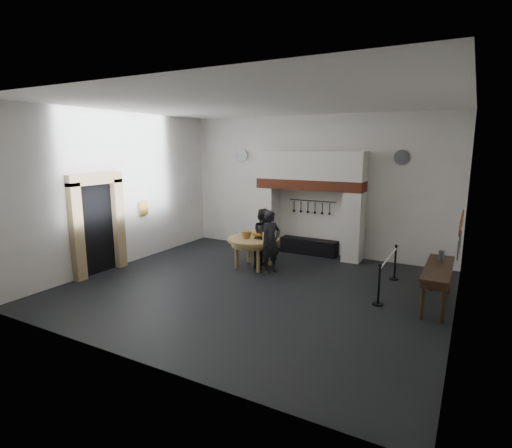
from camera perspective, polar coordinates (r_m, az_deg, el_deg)
The scene contains 39 objects.
floor at distance 10.19m, azimuth -0.18°, elevation -9.13°, with size 9.00×8.00×0.02m, color black.
ceiling at distance 9.61m, azimuth -0.20°, elevation 16.93°, with size 9.00×8.00×0.02m, color silver.
wall_back at distance 13.27m, azimuth 8.23°, elevation 5.47°, with size 9.00×0.02×4.50m, color white.
wall_front at distance 6.49m, azimuth -17.53°, elevation -0.73°, with size 9.00×0.02×4.50m, color white.
wall_left at distance 12.45m, azimuth -18.70°, elevation 4.64°, with size 0.02×8.00×4.50m, color white.
wall_right at distance 8.47m, azimuth 27.54°, elevation 1.19°, with size 0.02×8.00×4.50m, color white.
chimney_pier_left at distance 13.70m, azimuth 1.80°, elevation 0.79°, with size 0.55×0.70×2.15m, color silver.
chimney_pier_right at distance 12.67m, azimuth 13.78°, elevation -0.38°, with size 0.55×0.70×2.15m, color silver.
hearth_brick_band at distance 12.94m, azimuth 7.69°, elevation 5.61°, with size 3.50×0.72×0.32m, color #9E442B.
chimney_hood at distance 12.89m, azimuth 7.76°, elevation 8.31°, with size 3.50×0.70×0.90m, color silver.
iron_range at distance 13.35m, azimuth 7.57°, elevation -3.20°, with size 1.90×0.45×0.50m, color black.
utensil_rail at distance 13.25m, azimuth 8.05°, elevation 3.29°, with size 0.02×0.02×1.60m, color black.
door_recess at distance 11.93m, azimuth -21.82°, elevation -0.70°, with size 0.04×1.10×2.50m, color black.
door_jamb_near at distance 11.43m, azimuth -24.24°, elevation -1.12°, with size 0.22×0.30×2.60m, color tan.
door_jamb_far at distance 12.30m, azimuth -19.07°, elevation 0.06°, with size 0.22×0.30×2.60m, color tan.
door_lintel at distance 11.67m, azimuth -22.03°, elevation 6.00°, with size 0.22×1.70×0.30m, color tan.
wall_plaque at distance 13.04m, azimuth -15.80°, elevation 2.19°, with size 0.05×0.34×0.44m, color gold.
work_table at distance 11.67m, azimuth -0.39°, elevation -2.20°, with size 1.52×1.52×0.07m, color tan.
pumpkin at distance 11.62m, azimuth 0.71°, elevation -1.30°, with size 0.36×0.36×0.31m, color orange.
cheese_block_big at distance 11.36m, azimuth 1.69°, elevation -1.77°, with size 0.22×0.22×0.24m, color #F4EC92.
cheese_block_small at distance 11.63m, azimuth 2.28°, elevation -1.57°, with size 0.18×0.18×0.20m, color #FDE197.
wicker_basket at distance 11.58m, azimuth -1.40°, elevation -1.57°, with size 0.32×0.32×0.22m, color #A6803C.
bread_loaf at distance 11.99m, azimuth 0.01°, elevation -1.35°, with size 0.31×0.18×0.13m, color #A27039.
visitor_near at distance 11.15m, azimuth 2.10°, elevation -2.58°, with size 0.65×0.43×1.78m, color black.
visitor_far at distance 11.67m, azimuth 1.23°, elevation -2.03°, with size 0.85×0.66×1.75m, color black.
side_table at distance 9.75m, azimuth 24.63°, elevation -5.74°, with size 0.55×2.20×0.06m, color #3C2616.
pewter_jug at distance 10.29m, azimuth 24.95°, elevation -4.10°, with size 0.12×0.12×0.22m, color #4E4D52.
copper_pan_a at distance 8.72m, azimuth 27.14°, elevation -0.53°, with size 0.34×0.34×0.03m, color #C6662D.
copper_pan_b at distance 9.26m, azimuth 27.26°, elevation 0.07°, with size 0.32×0.32×0.03m, color #C6662D.
copper_pan_c at distance 9.80m, azimuth 27.37°, elevation 0.61°, with size 0.30×0.30×0.03m, color #C6662D.
copper_pan_d at distance 10.34m, azimuth 27.46°, elevation 1.09°, with size 0.28×0.28×0.03m, color #C6662D.
pewter_plate_left at distance 9.01m, azimuth 26.91°, elevation -3.42°, with size 0.40×0.40×0.03m, color #4C4C51.
pewter_plate_mid at distance 9.60m, azimuth 27.05°, elevation -2.61°, with size 0.40×0.40×0.03m, color #4C4C51.
pewter_plate_right at distance 10.18m, azimuth 27.17°, elevation -1.89°, with size 0.40×0.40×0.03m, color #4C4C51.
pewter_plate_back_left at distance 14.35m, azimuth -2.01°, elevation 9.79°, with size 0.44×0.44×0.03m, color #4C4C51.
pewter_plate_back_right at distance 12.48m, azimuth 20.11°, elevation 8.95°, with size 0.44×0.44×0.03m, color #4C4C51.
barrier_post_near at distance 9.44m, azimuth 17.16°, elevation -8.42°, with size 0.05×0.05×0.90m, color black.
barrier_post_far at distance 11.32m, azimuth 19.25°, elevation -5.29°, with size 0.05×0.05×0.90m, color black.
barrier_rope at distance 10.26m, azimuth 18.43°, elevation -4.59°, with size 0.04×0.04×2.00m, color white.
Camera 1 is at (4.63, -8.37, 3.52)m, focal length 28.00 mm.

